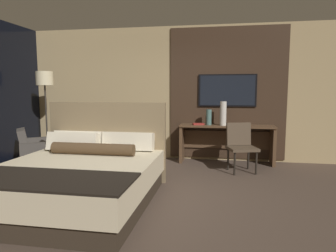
% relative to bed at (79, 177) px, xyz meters
% --- Properties ---
extents(ground_plane, '(16.00, 16.00, 0.00)m').
position_rel_bed_xyz_m(ground_plane, '(0.67, 0.18, -0.33)').
color(ground_plane, '#4C3D33').
extents(wall_back_tv_panel, '(7.20, 0.09, 2.80)m').
position_rel_bed_xyz_m(wall_back_tv_panel, '(0.84, 2.78, 1.07)').
color(wall_back_tv_panel, tan).
rests_on(wall_back_tv_panel, ground_plane).
extents(bed, '(1.94, 2.24, 1.27)m').
position_rel_bed_xyz_m(bed, '(0.00, 0.00, 0.00)').
color(bed, '#33281E').
rests_on(bed, ground_plane).
extents(desk, '(1.87, 0.46, 0.77)m').
position_rel_bed_xyz_m(desk, '(1.95, 2.52, 0.20)').
color(desk, brown).
rests_on(desk, ground_plane).
extents(tv, '(1.17, 0.04, 0.66)m').
position_rel_bed_xyz_m(tv, '(1.95, 2.70, 1.14)').
color(tv, black).
extents(desk_chair, '(0.60, 0.60, 0.88)m').
position_rel_bed_xyz_m(desk_chair, '(2.19, 1.93, 0.19)').
color(desk_chair, '#4C3D2D').
rests_on(desk_chair, ground_plane).
extents(armchair_by_window, '(1.02, 1.03, 0.75)m').
position_rel_bed_xyz_m(armchair_by_window, '(-1.61, 1.56, -0.07)').
color(armchair_by_window, '#47423D').
rests_on(armchair_by_window, ground_plane).
extents(floor_lamp, '(0.34, 0.34, 1.85)m').
position_rel_bed_xyz_m(floor_lamp, '(-1.73, 2.06, 1.23)').
color(floor_lamp, '#282623').
rests_on(floor_lamp, ground_plane).
extents(vase_tall, '(0.13, 0.13, 0.48)m').
position_rel_bed_xyz_m(vase_tall, '(1.88, 2.43, 0.68)').
color(vase_tall, silver).
rests_on(vase_tall, desk).
extents(vase_short, '(0.11, 0.11, 0.31)m').
position_rel_bed_xyz_m(vase_short, '(1.60, 2.48, 0.60)').
color(vase_short, '#4C706B').
rests_on(vase_short, desk).
extents(book, '(0.25, 0.20, 0.03)m').
position_rel_bed_xyz_m(book, '(1.39, 2.46, 0.46)').
color(book, maroon).
rests_on(book, desk).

